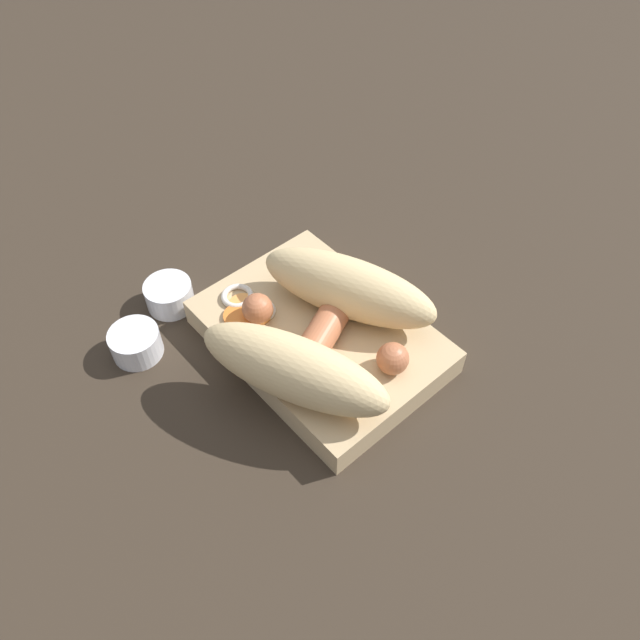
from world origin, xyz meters
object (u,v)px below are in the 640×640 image
object	(u,v)px
bread_roll	(321,324)
condiment_cup_far	(136,344)
condiment_cup_near	(170,296)
food_tray	(320,337)
sausage	(323,333)

from	to	relation	value
bread_roll	condiment_cup_far	size ratio (longest dim) A/B	4.57
condiment_cup_near	condiment_cup_far	world-z (taller)	same
food_tray	condiment_cup_far	size ratio (longest dim) A/B	4.63
sausage	condiment_cup_near	world-z (taller)	sausage
condiment_cup_near	condiment_cup_far	distance (m)	0.07
condiment_cup_near	condiment_cup_far	size ratio (longest dim) A/B	1.00
condiment_cup_near	bread_roll	bearing A→B (deg)	-157.74
condiment_cup_far	sausage	bearing A→B (deg)	-135.02
bread_roll	food_tray	bearing A→B (deg)	-39.49
food_tray	condiment_cup_far	world-z (taller)	food_tray
food_tray	condiment_cup_near	bearing A→B (deg)	28.97
sausage	condiment_cup_near	size ratio (longest dim) A/B	3.18
food_tray	condiment_cup_near	distance (m)	0.16
bread_roll	condiment_cup_near	distance (m)	0.18
food_tray	condiment_cup_near	xyz separation A→B (m)	(0.14, 0.08, -0.00)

